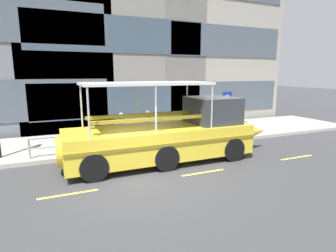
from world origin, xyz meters
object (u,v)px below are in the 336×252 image
at_px(pedestrian_mid_right, 121,124).
at_px(duck_tour_boat, 173,135).
at_px(pedestrian_mid_left, 148,123).
at_px(pedestrian_near_bow, 191,117).
at_px(parking_sign, 227,106).

bearing_deg(pedestrian_mid_right, duck_tour_boat, -67.53).
bearing_deg(pedestrian_mid_right, pedestrian_mid_left, -28.47).
relative_size(pedestrian_near_bow, pedestrian_mid_right, 1.16).
xyz_separation_m(pedestrian_near_bow, pedestrian_mid_right, (-3.94, 0.23, -0.15)).
distance_m(pedestrian_mid_left, pedestrian_mid_right, 1.40).
xyz_separation_m(duck_tour_boat, pedestrian_near_bow, (2.54, 3.15, 0.12)).
height_order(duck_tour_boat, pedestrian_near_bow, duck_tour_boat).
bearing_deg(parking_sign, pedestrian_near_bow, 154.31).
bearing_deg(parking_sign, pedestrian_mid_right, 169.23).
bearing_deg(pedestrian_near_bow, parking_sign, -25.69).
relative_size(pedestrian_near_bow, pedestrian_mid_left, 1.06).
distance_m(pedestrian_near_bow, pedestrian_mid_left, 2.75).
bearing_deg(duck_tour_boat, pedestrian_mid_right, 112.47).
xyz_separation_m(parking_sign, pedestrian_near_bow, (-1.79, 0.86, -0.64)).
distance_m(parking_sign, pedestrian_near_bow, 2.09).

